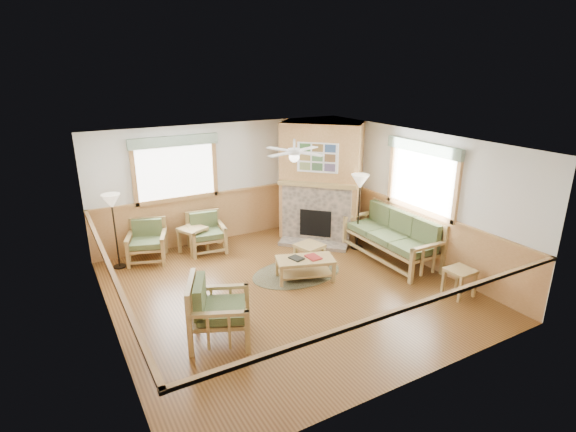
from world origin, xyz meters
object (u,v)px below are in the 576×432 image
armchair_back_right (207,233)px  armchair_back_left (147,242)px  end_table_sofa (459,282)px  footstool (309,254)px  coffee_table (305,269)px  armchair_left (220,310)px  floor_lamp_left (115,231)px  end_table_chairs (193,240)px  floor_lamp_right (359,212)px  sofa (391,237)px

armchair_back_right → armchair_back_left: bearing=-178.1°
armchair_back_left → end_table_sofa: size_ratio=1.66×
armchair_back_right → footstool: (1.61, -1.68, -0.20)m
end_table_sofa → armchair_back_left: bearing=136.6°
armchair_back_right → end_table_sofa: 5.24m
armchair_back_left → coffee_table: armchair_back_left is taller
armchair_left → coffee_table: 2.39m
armchair_left → floor_lamp_left: bearing=38.5°
armchair_back_right → armchair_left: armchair_left is taller
armchair_back_left → end_table_chairs: bearing=17.7°
floor_lamp_left → footstool: bearing=-26.8°
armchair_back_right → floor_lamp_right: size_ratio=0.49×
footstool → floor_lamp_right: bearing=7.8°
footstool → armchair_back_left: bearing=148.0°
coffee_table → footstool: coffee_table is taller
armchair_left → coffee_table: bearing=-39.7°
sofa → armchair_back_right: bearing=-125.3°
armchair_back_left → end_table_chairs: 0.98m
end_table_sofa → floor_lamp_left: (-5.07, 4.20, 0.52)m
armchair_back_left → footstool: armchair_back_left is taller
armchair_left → floor_lamp_right: 4.36m
footstool → floor_lamp_left: bearing=153.2°
end_table_chairs → end_table_sofa: bearing=-50.1°
armchair_left → end_table_chairs: 3.46m
end_table_sofa → floor_lamp_right: 2.71m
armchair_left → armchair_back_right: bearing=7.5°
floor_lamp_left → armchair_back_right: bearing=-2.2°
end_table_chairs → sofa: bearing=-34.3°
armchair_back_right → floor_lamp_right: (2.99, -1.49, 0.43)m
sofa → armchair_back_left: (-4.48, 2.43, -0.08)m
armchair_left → sofa: bearing=-52.9°
end_table_chairs → footstool: (1.90, -1.76, -0.07)m
coffee_table → floor_lamp_left: size_ratio=0.70×
coffee_table → floor_lamp_left: bearing=160.9°
coffee_table → sofa: bearing=16.6°
sofa → armchair_back_left: size_ratio=2.60×
floor_lamp_left → end_table_sofa: bearing=-39.6°
sofa → end_table_sofa: sofa is taller
end_table_chairs → footstool: bearing=-42.8°
coffee_table → footstool: size_ratio=2.19×
footstool → sofa: bearing=-21.5°
armchair_back_right → coffee_table: bearing=-55.6°
armchair_back_right → end_table_chairs: (-0.29, 0.08, -0.13)m
end_table_chairs → floor_lamp_right: bearing=-25.7°
armchair_back_left → footstool: bearing=-12.4°
coffee_table → armchair_left: bearing=-135.1°
armchair_back_left → footstool: (2.87, -1.79, -0.21)m
end_table_chairs → end_table_sofa: end_table_chairs is taller
armchair_back_left → armchair_left: size_ratio=0.86×
end_table_sofa → armchair_back_right: bearing=128.0°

